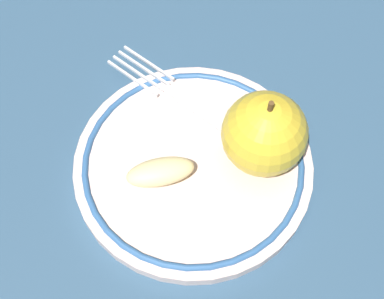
# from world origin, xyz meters

# --- Properties ---
(ground_plane) EXTENTS (2.00, 2.00, 0.00)m
(ground_plane) POSITION_xyz_m (0.00, 0.00, 0.00)
(ground_plane) COLOR #2F4F6B
(plate) EXTENTS (0.22, 0.22, 0.02)m
(plate) POSITION_xyz_m (0.01, -0.00, 0.01)
(plate) COLOR beige
(plate) RESTS_ON ground_plane
(apple_red_whole) EXTENTS (0.07, 0.07, 0.08)m
(apple_red_whole) POSITION_xyz_m (-0.01, 0.06, 0.05)
(apple_red_whole) COLOR gold
(apple_red_whole) RESTS_ON plate
(apple_slice_front) EXTENTS (0.05, 0.07, 0.02)m
(apple_slice_front) POSITION_xyz_m (0.03, -0.02, 0.03)
(apple_slice_front) COLOR beige
(apple_slice_front) RESTS_ON plate
(fork) EXTENTS (0.09, 0.18, 0.00)m
(fork) POSITION_xyz_m (-0.05, -0.02, 0.02)
(fork) COLOR silver
(fork) RESTS_ON plate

